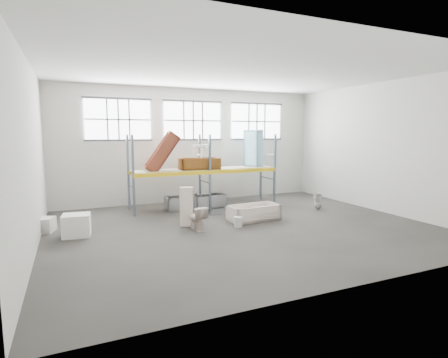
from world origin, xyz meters
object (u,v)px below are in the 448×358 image
cistern_tall (187,207)px  steel_tub_right (208,201)px  steel_tub_left (184,203)px  bucket (238,222)px  bathtub_beige (254,212)px  blue_tub_upright (253,148)px  rust_tub_flat (199,164)px  toilet_beige (197,218)px  carton_near (76,225)px  toilet_white (318,201)px

cistern_tall → steel_tub_right: bearing=77.9°
steel_tub_left → steel_tub_right: 1.04m
steel_tub_left → bucket: bearing=-75.8°
bathtub_beige → blue_tub_upright: blue_tub_upright is taller
cistern_tall → rust_tub_flat: rust_tub_flat is taller
bathtub_beige → toilet_beige: (-2.25, -0.42, 0.11)m
bucket → carton_near: 4.97m
steel_tub_left → carton_near: (-4.03, -2.35, 0.07)m
bathtub_beige → cistern_tall: cistern_tall is taller
bathtub_beige → cistern_tall: (-2.42, 0.18, 0.38)m
blue_tub_upright → bucket: bearing=-124.6°
toilet_beige → bucket: (1.34, -0.21, -0.21)m
carton_near → steel_tub_left: bearing=30.2°
steel_tub_left → rust_tub_flat: bearing=3.2°
toilet_white → blue_tub_upright: blue_tub_upright is taller
cistern_tall → steel_tub_left: 2.62m
cistern_tall → steel_tub_left: size_ratio=0.89×
steel_tub_right → bathtub_beige: bearing=-74.8°
bucket → toilet_beige: bearing=170.9°
blue_tub_upright → toilet_white: bearing=-56.0°
toilet_white → rust_tub_flat: size_ratio=0.44×
bathtub_beige → rust_tub_flat: 3.30m
steel_tub_left → steel_tub_right: size_ratio=1.01×
toilet_white → cistern_tall: bearing=-62.6°
bucket → rust_tub_flat: bearing=92.3°
toilet_beige → carton_near: (-3.53, 0.75, -0.05)m
toilet_white → steel_tub_right: 4.46m
toilet_beige → rust_tub_flat: rust_tub_flat is taller
steel_tub_right → blue_tub_upright: (2.26, 0.32, 2.13)m
rust_tub_flat → bucket: (0.13, -3.35, -1.65)m
cistern_tall → steel_tub_right: size_ratio=0.91×
toilet_white → steel_tub_right: (-3.91, 2.13, -0.09)m
rust_tub_flat → carton_near: (-4.74, -2.39, -1.49)m
cistern_tall → blue_tub_upright: bearing=57.8°
toilet_white → rust_tub_flat: bearing=-93.4°
bucket → blue_tub_upright: bearing=55.4°
rust_tub_flat → blue_tub_upright: (2.59, 0.21, 0.58)m
blue_tub_upright → carton_near: bearing=-160.5°
cistern_tall → blue_tub_upright: 5.13m
cistern_tall → bucket: size_ratio=3.90×
toilet_white → blue_tub_upright: 3.59m
toilet_white → rust_tub_flat: rust_tub_flat is taller
steel_tub_right → carton_near: (-5.08, -2.28, 0.07)m
steel_tub_right → blue_tub_upright: 3.12m
blue_tub_upright → bucket: (-2.46, -3.56, -2.23)m
toilet_white → bathtub_beige: bearing=-57.1°
bathtub_beige → carton_near: (-5.78, 0.33, 0.07)m
carton_near → cistern_tall: bearing=-2.6°
rust_tub_flat → blue_tub_upright: bearing=4.6°
blue_tub_upright → steel_tub_right: bearing=-171.9°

